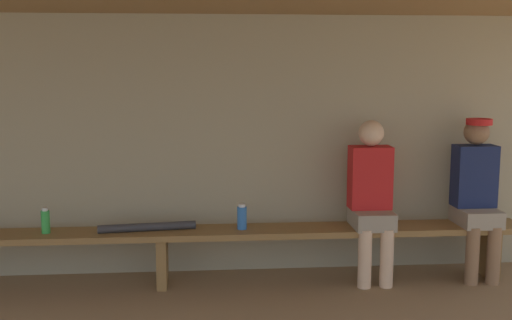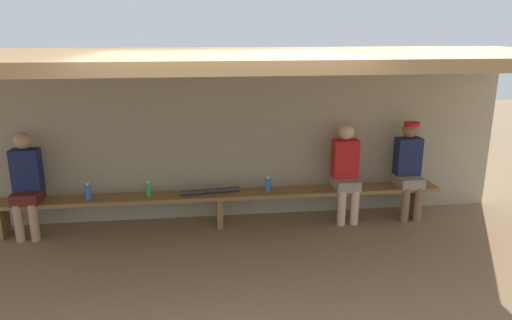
{
  "view_description": "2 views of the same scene",
  "coord_description": "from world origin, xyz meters",
  "px_view_note": "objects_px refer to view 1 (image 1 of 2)",
  "views": [
    {
      "loc": [
        0.35,
        -3.39,
        1.78
      ],
      "look_at": [
        0.74,
        1.22,
        1.08
      ],
      "focal_mm": 43.88,
      "sensor_mm": 36.0,
      "label": 1
    },
    {
      "loc": [
        -0.26,
        -4.38,
        2.56
      ],
      "look_at": [
        0.46,
        1.28,
        0.97
      ],
      "focal_mm": 33.26,
      "sensor_mm": 36.0,
      "label": 2
    }
  ],
  "objects_px": {
    "bench": "(162,239)",
    "water_bottle_clear": "(46,221)",
    "water_bottle_blue": "(242,217)",
    "baseball_bat": "(147,227)",
    "player_leftmost": "(371,194)",
    "player_with_sunglasses": "(476,190)"
  },
  "relations": [
    {
      "from": "bench",
      "to": "water_bottle_clear",
      "type": "relative_size",
      "value": 29.09
    },
    {
      "from": "player_with_sunglasses",
      "to": "baseball_bat",
      "type": "height_order",
      "value": "player_with_sunglasses"
    },
    {
      "from": "water_bottle_clear",
      "to": "baseball_bat",
      "type": "relative_size",
      "value": 0.26
    },
    {
      "from": "player_leftmost",
      "to": "baseball_bat",
      "type": "xyz_separation_m",
      "value": [
        -1.83,
        -0.0,
        -0.24
      ]
    },
    {
      "from": "player_leftmost",
      "to": "player_with_sunglasses",
      "type": "height_order",
      "value": "player_with_sunglasses"
    },
    {
      "from": "bench",
      "to": "player_leftmost",
      "type": "distance_m",
      "value": 1.75
    },
    {
      "from": "player_with_sunglasses",
      "to": "water_bottle_clear",
      "type": "relative_size",
      "value": 6.52
    },
    {
      "from": "water_bottle_blue",
      "to": "water_bottle_clear",
      "type": "bearing_deg",
      "value": 179.9
    },
    {
      "from": "water_bottle_blue",
      "to": "baseball_bat",
      "type": "relative_size",
      "value": 0.27
    },
    {
      "from": "water_bottle_blue",
      "to": "player_with_sunglasses",
      "type": "bearing_deg",
      "value": 0.14
    },
    {
      "from": "player_with_sunglasses",
      "to": "water_bottle_blue",
      "type": "relative_size",
      "value": 6.46
    },
    {
      "from": "bench",
      "to": "water_bottle_clear",
      "type": "bearing_deg",
      "value": 179.9
    },
    {
      "from": "water_bottle_clear",
      "to": "bench",
      "type": "bearing_deg",
      "value": -0.1
    },
    {
      "from": "water_bottle_clear",
      "to": "baseball_bat",
      "type": "xyz_separation_m",
      "value": [
        0.8,
        -0.0,
        -0.06
      ]
    },
    {
      "from": "water_bottle_blue",
      "to": "water_bottle_clear",
      "type": "height_order",
      "value": "water_bottle_blue"
    },
    {
      "from": "bench",
      "to": "water_bottle_clear",
      "type": "distance_m",
      "value": 0.93
    },
    {
      "from": "bench",
      "to": "water_bottle_clear",
      "type": "height_order",
      "value": "water_bottle_clear"
    },
    {
      "from": "player_leftmost",
      "to": "water_bottle_blue",
      "type": "bearing_deg",
      "value": -179.76
    },
    {
      "from": "bench",
      "to": "baseball_bat",
      "type": "xyz_separation_m",
      "value": [
        -0.11,
        -0.0,
        0.11
      ]
    },
    {
      "from": "bench",
      "to": "baseball_bat",
      "type": "bearing_deg",
      "value": -180.0
    },
    {
      "from": "water_bottle_blue",
      "to": "baseball_bat",
      "type": "xyz_separation_m",
      "value": [
        -0.76,
        0.0,
        -0.07
      ]
    },
    {
      "from": "player_leftmost",
      "to": "water_bottle_clear",
      "type": "relative_size",
      "value": 6.47
    }
  ]
}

